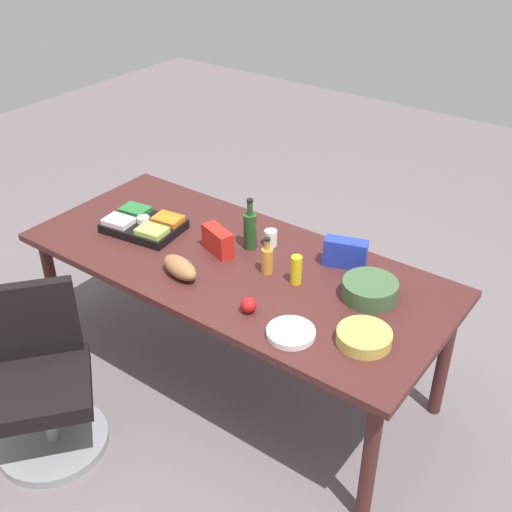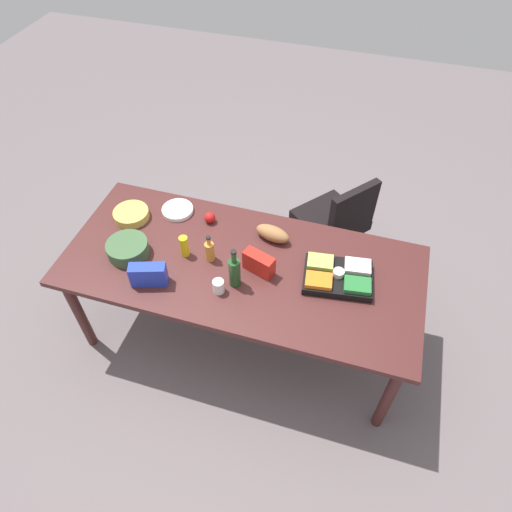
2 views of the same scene
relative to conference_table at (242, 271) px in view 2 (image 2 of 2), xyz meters
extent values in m
plane|color=slate|center=(0.00, 0.00, -0.72)|extent=(10.00, 10.00, 0.00)
cube|color=#47201E|center=(0.00, 0.00, 0.05)|extent=(2.30, 1.01, 0.04)
cylinder|color=#47201E|center=(-1.06, -0.41, -0.34)|extent=(0.07, 0.07, 0.75)
cylinder|color=#47201E|center=(1.06, -0.41, -0.34)|extent=(0.07, 0.07, 0.75)
cylinder|color=#47201E|center=(-1.06, 0.41, -0.34)|extent=(0.07, 0.07, 0.75)
cylinder|color=#47201E|center=(1.06, 0.41, -0.34)|extent=(0.07, 0.07, 0.75)
cylinder|color=gray|center=(0.43, 0.99, -0.69)|extent=(0.56, 0.56, 0.05)
cylinder|color=gray|center=(0.43, 0.99, -0.49)|extent=(0.06, 0.06, 0.35)
cube|color=black|center=(0.43, 0.99, -0.32)|extent=(0.68, 0.68, 0.09)
cube|color=black|center=(0.60, 0.85, -0.06)|extent=(0.32, 0.37, 0.42)
cylinder|color=white|center=(-0.58, 0.34, 0.09)|extent=(0.24, 0.24, 0.03)
cube|color=black|center=(0.61, 0.05, 0.10)|extent=(0.46, 0.35, 0.05)
cube|color=orange|center=(0.51, -0.04, 0.14)|extent=(0.17, 0.14, 0.03)
cube|color=#267032|center=(0.73, -0.01, 0.14)|extent=(0.17, 0.14, 0.03)
cube|color=#A7CF52|center=(0.49, 0.11, 0.14)|extent=(0.17, 0.14, 0.03)
cube|color=silver|center=(0.71, 0.14, 0.14)|extent=(0.17, 0.14, 0.03)
cylinder|color=white|center=(0.61, 0.05, 0.14)|extent=(0.08, 0.08, 0.04)
cylinder|color=yellow|center=(-0.37, -0.02, 0.15)|extent=(0.07, 0.07, 0.15)
cube|color=#2239BD|center=(-0.49, -0.31, 0.15)|extent=(0.23, 0.15, 0.15)
cylinder|color=#3D5E38|center=(-0.73, -0.13, 0.12)|extent=(0.28, 0.28, 0.09)
sphere|color=red|center=(-0.33, 0.31, 0.11)|extent=(0.09, 0.09, 0.08)
cylinder|color=#214921|center=(0.01, -0.16, 0.18)|extent=(0.08, 0.08, 0.20)
cylinder|color=#214921|center=(0.01, -0.16, 0.32)|extent=(0.04, 0.04, 0.08)
cylinder|color=black|center=(0.01, -0.16, 0.36)|extent=(0.04, 0.04, 0.01)
cube|color=red|center=(0.12, -0.02, 0.14)|extent=(0.22, 0.14, 0.14)
cylinder|color=gold|center=(-0.87, 0.19, 0.10)|extent=(0.29, 0.29, 0.06)
cylinder|color=#CC8632|center=(-0.20, -0.02, 0.14)|extent=(0.08, 0.08, 0.14)
cylinder|color=#CC8632|center=(-0.20, -0.02, 0.24)|extent=(0.03, 0.03, 0.05)
cylinder|color=black|center=(-0.20, -0.02, 0.27)|extent=(0.04, 0.04, 0.01)
cylinder|color=white|center=(-0.06, -0.24, 0.12)|extent=(0.08, 0.08, 0.09)
ellipsoid|color=#9A673D|center=(0.13, 0.27, 0.12)|extent=(0.26, 0.16, 0.10)
camera|label=1|loc=(-1.76, 2.20, 1.88)|focal=44.64mm
camera|label=2|loc=(0.65, -1.81, 2.31)|focal=32.38mm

